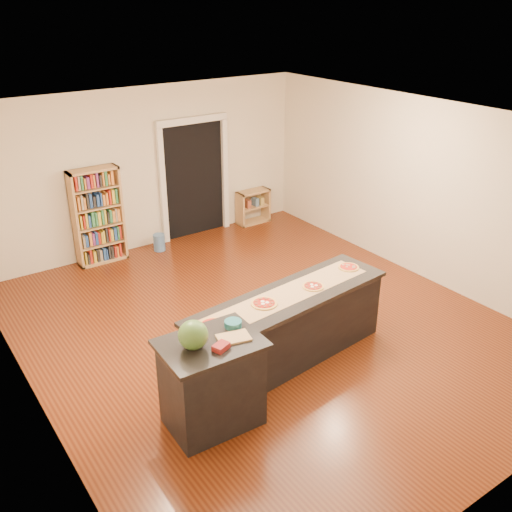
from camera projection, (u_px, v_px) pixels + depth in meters
room at (265, 233)px, 7.25m from camera, size 6.00×7.00×2.80m
doorway at (194, 172)px, 10.37m from camera, size 1.40×0.09×2.21m
kitchen_island at (288, 328)px, 6.96m from camera, size 2.76×0.75×0.91m
side_counter at (212, 383)px, 5.90m from camera, size 1.02×0.75×1.01m
bookshelf at (98, 216)px, 9.42m from camera, size 0.81×0.29×1.63m
low_shelf at (253, 207)px, 11.25m from camera, size 0.66×0.28×0.66m
waste_bin at (159, 242)px, 10.10m from camera, size 0.21×0.21×0.30m
kraft_paper at (288, 295)px, 6.79m from camera, size 2.42×0.67×0.00m
watermelon at (193, 335)px, 5.53m from camera, size 0.30×0.30×0.30m
cutting_board at (234, 338)px, 5.74m from camera, size 0.37×0.29×0.02m
package_red at (221, 347)px, 5.56m from camera, size 0.19×0.17×0.06m
package_teal at (233, 324)px, 5.93m from camera, size 0.18×0.18×0.07m
pizza_a at (212, 325)px, 6.15m from camera, size 0.31×0.31×0.02m
pizza_b at (264, 303)px, 6.57m from camera, size 0.32×0.32×0.02m
pizza_c at (313, 286)px, 6.96m from camera, size 0.29×0.29×0.02m
pizza_d at (349, 267)px, 7.44m from camera, size 0.28×0.28×0.02m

